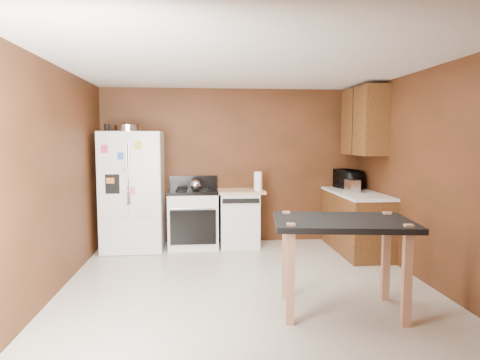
{
  "coord_description": "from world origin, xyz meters",
  "views": [
    {
      "loc": [
        -0.51,
        -4.71,
        1.68
      ],
      "look_at": [
        -0.01,
        0.85,
        1.15
      ],
      "focal_mm": 32.0,
      "sensor_mm": 36.0,
      "label": 1
    }
  ],
  "objects": [
    {
      "name": "floor",
      "position": [
        0.0,
        0.0,
        0.0
      ],
      "size": [
        4.5,
        4.5,
        0.0
      ],
      "primitive_type": "plane",
      "color": "beige",
      "rests_on": "ground"
    },
    {
      "name": "ceiling",
      "position": [
        0.0,
        0.0,
        2.5
      ],
      "size": [
        4.5,
        4.5,
        0.0
      ],
      "primitive_type": "plane",
      "rotation": [
        3.14,
        0.0,
        0.0
      ],
      "color": "white",
      "rests_on": "ground"
    },
    {
      "name": "wall_back",
      "position": [
        0.0,
        2.25,
        1.25
      ],
      "size": [
        4.2,
        0.0,
        4.2
      ],
      "primitive_type": "plane",
      "rotation": [
        1.57,
        0.0,
        0.0
      ],
      "color": "#5B2B17",
      "rests_on": "ground"
    },
    {
      "name": "wall_front",
      "position": [
        0.0,
        -2.25,
        1.25
      ],
      "size": [
        4.2,
        0.0,
        4.2
      ],
      "primitive_type": "plane",
      "rotation": [
        -1.57,
        0.0,
        0.0
      ],
      "color": "#5B2B17",
      "rests_on": "ground"
    },
    {
      "name": "wall_left",
      "position": [
        -2.1,
        0.0,
        1.25
      ],
      "size": [
        0.0,
        4.5,
        4.5
      ],
      "primitive_type": "plane",
      "rotation": [
        1.57,
        0.0,
        1.57
      ],
      "color": "#5B2B17",
      "rests_on": "ground"
    },
    {
      "name": "wall_right",
      "position": [
        2.1,
        0.0,
        1.25
      ],
      "size": [
        0.0,
        4.5,
        4.5
      ],
      "primitive_type": "plane",
      "rotation": [
        1.57,
        0.0,
        -1.57
      ],
      "color": "#5B2B17",
      "rests_on": "ground"
    },
    {
      "name": "roasting_pan",
      "position": [
        -1.61,
        1.92,
        1.85
      ],
      "size": [
        0.41,
        0.41,
        0.1
      ],
      "primitive_type": "cylinder",
      "color": "silver",
      "rests_on": "refrigerator"
    },
    {
      "name": "pen_cup",
      "position": [
        -1.9,
        1.83,
        1.86
      ],
      "size": [
        0.07,
        0.07,
        0.11
      ],
      "primitive_type": "cylinder",
      "color": "black",
      "rests_on": "refrigerator"
    },
    {
      "name": "kettle",
      "position": [
        -0.6,
        1.85,
        0.98
      ],
      "size": [
        0.17,
        0.17,
        0.17
      ],
      "primitive_type": "sphere",
      "color": "silver",
      "rests_on": "gas_range"
    },
    {
      "name": "paper_towel",
      "position": [
        0.36,
        1.83,
        1.04
      ],
      "size": [
        0.16,
        0.16,
        0.29
      ],
      "primitive_type": "cylinder",
      "rotation": [
        0.0,
        0.0,
        0.29
      ],
      "color": "white",
      "rests_on": "dishwasher"
    },
    {
      "name": "green_canister",
      "position": [
        0.4,
        2.0,
        0.95
      ],
      "size": [
        0.12,
        0.12,
        0.11
      ],
      "primitive_type": "cylinder",
      "rotation": [
        0.0,
        0.0,
        0.14
      ],
      "color": "#3FA563",
      "rests_on": "dishwasher"
    },
    {
      "name": "toaster",
      "position": [
        1.73,
        1.45,
        0.99
      ],
      "size": [
        0.16,
        0.26,
        0.18
      ],
      "primitive_type": "cube",
      "rotation": [
        0.0,
        0.0,
        0.03
      ],
      "color": "silver",
      "rests_on": "right_cabinets"
    },
    {
      "name": "microwave",
      "position": [
        1.83,
        1.93,
        1.04
      ],
      "size": [
        0.44,
        0.56,
        0.27
      ],
      "primitive_type": "imported",
      "rotation": [
        0.0,
        0.0,
        1.82
      ],
      "color": "black",
      "rests_on": "right_cabinets"
    },
    {
      "name": "refrigerator",
      "position": [
        -1.55,
        1.86,
        0.9
      ],
      "size": [
        0.9,
        0.8,
        1.8
      ],
      "color": "white",
      "rests_on": "ground"
    },
    {
      "name": "gas_range",
      "position": [
        -0.64,
        1.92,
        0.46
      ],
      "size": [
        0.76,
        0.68,
        1.1
      ],
      "color": "white",
      "rests_on": "ground"
    },
    {
      "name": "dishwasher",
      "position": [
        0.08,
        1.95,
        0.45
      ],
      "size": [
        0.78,
        0.63,
        0.89
      ],
      "color": "white",
      "rests_on": "ground"
    },
    {
      "name": "right_cabinets",
      "position": [
        1.84,
        1.48,
        0.91
      ],
      "size": [
        0.63,
        1.58,
        2.45
      ],
      "color": "brown",
      "rests_on": "ground"
    },
    {
      "name": "island",
      "position": [
        0.84,
        -0.75,
        0.78
      ],
      "size": [
        1.41,
        1.04,
        0.93
      ],
      "color": "black",
      "rests_on": "ground"
    }
  ]
}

